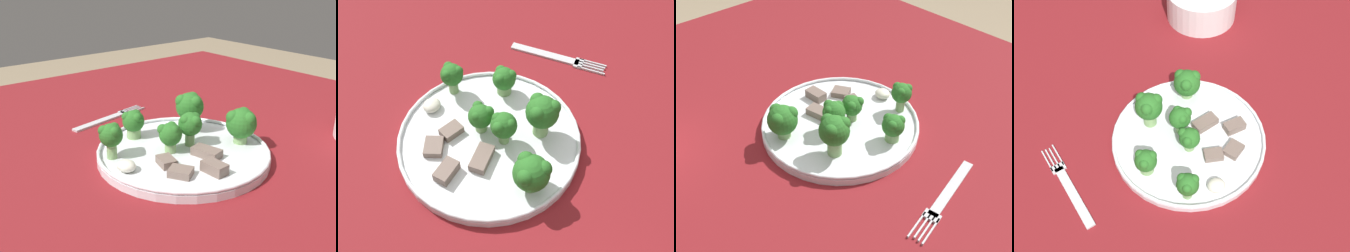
# 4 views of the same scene
# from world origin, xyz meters

# --- Properties ---
(table) EXTENTS (1.18, 1.12, 0.74)m
(table) POSITION_xyz_m (0.00, 0.00, 0.65)
(table) COLOR maroon
(table) RESTS_ON ground_plane
(dinner_plate) EXTENTS (0.27, 0.27, 0.02)m
(dinner_plate) POSITION_xyz_m (0.01, -0.06, 0.74)
(dinner_plate) COLOR white
(dinner_plate) RESTS_ON table
(fork) EXTENTS (0.05, 0.18, 0.00)m
(fork) POSITION_xyz_m (-0.21, -0.06, 0.74)
(fork) COLOR silver
(fork) RESTS_ON table
(broccoli_floret_near_rim_left) EXTENTS (0.04, 0.04, 0.05)m
(broccoli_floret_near_rim_left) POSITION_xyz_m (-0.00, -0.08, 0.78)
(broccoli_floret_near_rim_left) COLOR #7FA866
(broccoli_floret_near_rim_left) RESTS_ON dinner_plate
(broccoli_floret_center_left) EXTENTS (0.04, 0.04, 0.05)m
(broccoli_floret_center_left) POSITION_xyz_m (-0.08, -0.09, 0.78)
(broccoli_floret_center_left) COLOR #7FA866
(broccoli_floret_center_left) RESTS_ON dinner_plate
(broccoli_floret_back_left) EXTENTS (0.05, 0.05, 0.07)m
(broccoli_floret_back_left) POSITION_xyz_m (-0.04, 0.00, 0.79)
(broccoli_floret_back_left) COLOR #7FA866
(broccoli_floret_back_left) RESTS_ON dinner_plate
(broccoli_floret_front_left) EXTENTS (0.05, 0.05, 0.06)m
(broccoli_floret_front_left) POSITION_xyz_m (0.04, 0.03, 0.78)
(broccoli_floret_front_left) COLOR #7FA866
(broccoli_floret_front_left) RESTS_ON dinner_plate
(broccoli_floret_center_back) EXTENTS (0.04, 0.04, 0.06)m
(broccoli_floret_center_back) POSITION_xyz_m (-0.04, -0.16, 0.78)
(broccoli_floret_center_back) COLOR #7FA866
(broccoli_floret_center_back) RESTS_ON dinner_plate
(broccoli_floret_mid_cluster) EXTENTS (0.04, 0.04, 0.06)m
(broccoli_floret_mid_cluster) POSITION_xyz_m (0.00, -0.04, 0.78)
(broccoli_floret_mid_cluster) COLOR #7FA866
(broccoli_floret_mid_cluster) RESTS_ON dinner_plate
(meat_slice_front_slice) EXTENTS (0.04, 0.04, 0.01)m
(meat_slice_front_slice) POSITION_xyz_m (0.07, -0.12, 0.75)
(meat_slice_front_slice) COLOR #756056
(meat_slice_front_slice) RESTS_ON dinner_plate
(meat_slice_middle_slice) EXTENTS (0.04, 0.03, 0.01)m
(meat_slice_middle_slice) POSITION_xyz_m (0.03, -0.11, 0.75)
(meat_slice_middle_slice) COLOR #756056
(meat_slice_middle_slice) RESTS_ON dinner_plate
(meat_slice_rear_slice) EXTENTS (0.05, 0.03, 0.01)m
(meat_slice_rear_slice) POSITION_xyz_m (0.05, -0.04, 0.75)
(meat_slice_rear_slice) COLOR #756056
(meat_slice_rear_slice) RESTS_ON dinner_plate
(meat_slice_edge_slice) EXTENTS (0.04, 0.02, 0.02)m
(meat_slice_edge_slice) POSITION_xyz_m (0.09, -0.07, 0.76)
(meat_slice_edge_slice) COLOR #756056
(meat_slice_edge_slice) RESTS_ON dinner_plate
(sauce_dollop) EXTENTS (0.03, 0.03, 0.02)m
(sauce_dollop) POSITION_xyz_m (0.01, -0.17, 0.76)
(sauce_dollop) COLOR silver
(sauce_dollop) RESTS_ON dinner_plate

